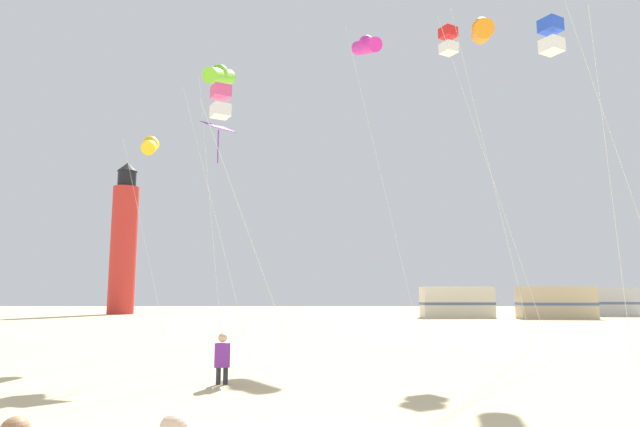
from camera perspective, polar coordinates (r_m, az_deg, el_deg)
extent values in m
sphere|color=beige|center=(4.36, -14.60, -20.33)|extent=(0.20, 0.20, 0.20)
cube|color=#722D99|center=(12.92, -9.86, -14.04)|extent=(0.37, 0.27, 0.52)
sphere|color=#D8A87F|center=(12.88, -9.81, -12.35)|extent=(0.20, 0.20, 0.20)
cylinder|color=#2D2D38|center=(13.12, -9.51, -15.01)|extent=(0.19, 0.38, 0.13)
cylinder|color=#2D2D38|center=(13.31, -9.53, -15.91)|extent=(0.11, 0.11, 0.42)
cylinder|color=#2D2D38|center=(13.12, -10.23, -14.99)|extent=(0.19, 0.38, 0.13)
cylinder|color=#2D2D38|center=(13.31, -10.25, -15.89)|extent=(0.11, 0.11, 0.42)
cylinder|color=silver|center=(23.77, -11.09, 1.09)|extent=(1.37, 0.27, 11.65)
cylinder|color=#72D12D|center=(25.96, -10.14, 13.62)|extent=(1.16, 2.58, 1.48)
sphere|color=#72D12D|center=(26.02, -10.13, 13.93)|extent=(0.76, 0.76, 0.76)
cylinder|color=silver|center=(18.16, -10.46, -0.66)|extent=(2.35, 0.37, 8.75)
cube|color=#E54C8C|center=(20.46, -10.00, 12.11)|extent=(0.82, 0.82, 0.44)
cube|color=white|center=(20.23, -10.05, 10.25)|extent=(0.82, 0.82, 0.44)
cylinder|color=silver|center=(22.27, 17.22, 3.36)|extent=(3.24, 2.20, 12.73)
cube|color=red|center=(25.63, 12.99, 17.52)|extent=(0.82, 0.82, 0.44)
cube|color=white|center=(25.33, 13.04, 16.09)|extent=(0.82, 0.82, 0.44)
cylinder|color=silver|center=(18.87, 27.59, 2.44)|extent=(1.71, 2.27, 10.42)
cube|color=blue|center=(20.81, 22.49, 17.28)|extent=(0.82, 0.82, 0.44)
cube|color=white|center=(20.52, 22.61, 15.51)|extent=(0.82, 0.82, 0.44)
cylinder|color=silver|center=(16.27, 26.70, 10.05)|extent=(2.71, 1.39, 13.75)
cylinder|color=silver|center=(24.47, 6.43, 3.33)|extent=(3.17, 0.96, 13.85)
cylinder|color=#D826A5|center=(28.11, 4.82, 16.62)|extent=(1.39, 2.59, 1.48)
sphere|color=#D826A5|center=(28.18, 4.82, 16.90)|extent=(0.76, 0.76, 0.76)
cylinder|color=silver|center=(19.11, 17.20, 3.54)|extent=(3.05, 0.74, 11.61)
cylinder|color=orange|center=(22.45, 16.27, 17.36)|extent=(1.26, 2.59, 1.48)
sphere|color=orange|center=(22.51, 16.26, 17.71)|extent=(0.76, 0.76, 0.76)
cylinder|color=silver|center=(28.22, -17.45, -2.26)|extent=(2.35, 0.50, 9.60)
cylinder|color=yellow|center=(30.24, -16.84, 6.58)|extent=(1.20, 2.59, 1.48)
sphere|color=yellow|center=(30.28, -16.82, 6.85)|extent=(0.76, 0.76, 0.76)
cylinder|color=silver|center=(16.41, -7.12, -2.31)|extent=(2.59, 2.48, 7.40)
cube|color=purple|center=(18.59, -10.23, 8.68)|extent=(1.22, 1.22, 0.40)
cylinder|color=purple|center=(18.41, -10.29, 6.75)|extent=(0.04, 0.04, 1.10)
cylinder|color=red|center=(65.29, -19.34, -3.49)|extent=(2.80, 2.80, 14.00)
cylinder|color=black|center=(66.37, -19.01, 3.31)|extent=(2.00, 2.00, 1.80)
cone|color=black|center=(66.66, -18.95, 4.49)|extent=(2.20, 2.20, 1.00)
cube|color=beige|center=(53.01, 13.84, -8.76)|extent=(6.52, 2.65, 2.80)
cube|color=#4C608C|center=(53.01, 13.84, -8.91)|extent=(6.56, 2.69, 0.24)
cube|color=#C6B28C|center=(53.63, 22.97, -8.34)|extent=(6.53, 2.69, 2.80)
cube|color=#4C608C|center=(53.63, 22.98, -8.49)|extent=(6.57, 2.73, 0.24)
cube|color=#B7BABF|center=(62.24, 26.79, -8.02)|extent=(6.56, 2.79, 2.80)
cube|color=#4C608C|center=(62.24, 26.80, -8.15)|extent=(6.60, 2.83, 0.24)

